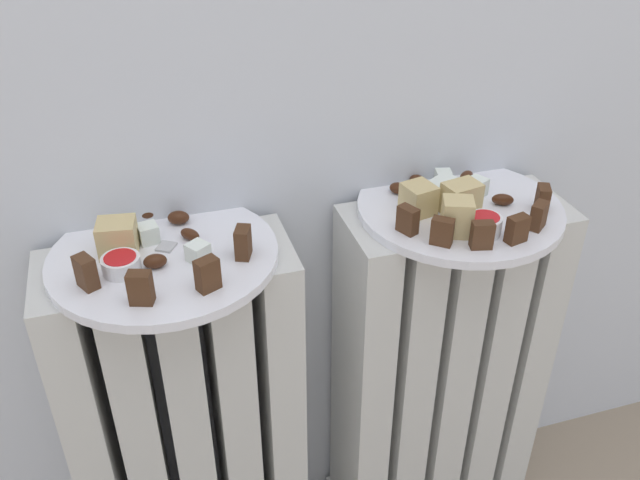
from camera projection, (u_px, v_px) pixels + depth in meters
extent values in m
cube|color=silver|center=(94.00, 446.00, 0.95)|extent=(0.05, 0.14, 0.58)
cube|color=silver|center=(143.00, 435.00, 0.97)|extent=(0.05, 0.14, 0.58)
cube|color=silver|center=(189.00, 425.00, 0.98)|extent=(0.05, 0.14, 0.58)
cube|color=silver|center=(234.00, 414.00, 1.00)|extent=(0.05, 0.14, 0.58)
cube|color=silver|center=(278.00, 405.00, 1.01)|extent=(0.05, 0.14, 0.58)
cube|color=silver|center=(361.00, 386.00, 1.05)|extent=(0.05, 0.14, 0.58)
cube|color=silver|center=(400.00, 377.00, 1.06)|extent=(0.05, 0.14, 0.58)
cube|color=silver|center=(439.00, 369.00, 1.08)|extent=(0.05, 0.14, 0.58)
cube|color=silver|center=(476.00, 360.00, 1.10)|extent=(0.05, 0.14, 0.58)
cube|color=silver|center=(512.00, 352.00, 1.11)|extent=(0.05, 0.14, 0.58)
cylinder|color=white|center=(164.00, 256.00, 0.82)|extent=(0.28, 0.28, 0.01)
cylinder|color=white|center=(459.00, 208.00, 0.92)|extent=(0.28, 0.28, 0.01)
cube|color=#472B19|center=(86.00, 272.00, 0.75)|extent=(0.03, 0.03, 0.04)
cube|color=#472B19|center=(140.00, 288.00, 0.73)|extent=(0.03, 0.02, 0.04)
cube|color=#472B19|center=(208.00, 274.00, 0.75)|extent=(0.03, 0.03, 0.04)
cube|color=#472B19|center=(243.00, 243.00, 0.80)|extent=(0.02, 0.03, 0.04)
cube|color=tan|center=(118.00, 237.00, 0.81)|extent=(0.05, 0.05, 0.04)
cube|color=white|center=(198.00, 252.00, 0.80)|extent=(0.03, 0.03, 0.02)
cube|color=white|center=(148.00, 233.00, 0.83)|extent=(0.03, 0.03, 0.02)
ellipsoid|color=#3D1E0F|center=(178.00, 218.00, 0.87)|extent=(0.03, 0.03, 0.02)
ellipsoid|color=#3D1E0F|center=(155.00, 261.00, 0.79)|extent=(0.03, 0.02, 0.02)
ellipsoid|color=#3D1E0F|center=(146.00, 213.00, 0.88)|extent=(0.03, 0.02, 0.02)
ellipsoid|color=#3D1E0F|center=(190.00, 234.00, 0.84)|extent=(0.03, 0.03, 0.01)
cylinder|color=white|center=(121.00, 265.00, 0.78)|extent=(0.04, 0.04, 0.02)
cylinder|color=red|center=(120.00, 261.00, 0.78)|extent=(0.04, 0.04, 0.01)
cube|color=#472B19|center=(408.00, 220.00, 0.85)|extent=(0.02, 0.03, 0.04)
cube|color=#472B19|center=(442.00, 232.00, 0.83)|extent=(0.03, 0.03, 0.04)
cube|color=#472B19|center=(482.00, 235.00, 0.82)|extent=(0.03, 0.02, 0.04)
cube|color=#472B19|center=(517.00, 229.00, 0.83)|extent=(0.03, 0.02, 0.04)
cube|color=#472B19|center=(539.00, 216.00, 0.86)|extent=(0.03, 0.03, 0.04)
cube|color=#472B19|center=(543.00, 199.00, 0.90)|extent=(0.03, 0.03, 0.04)
cube|color=tan|center=(461.00, 198.00, 0.89)|extent=(0.05, 0.04, 0.04)
cube|color=tan|center=(418.00, 199.00, 0.89)|extent=(0.04, 0.05, 0.04)
cube|color=tan|center=(457.00, 217.00, 0.84)|extent=(0.05, 0.05, 0.05)
cube|color=white|center=(436.00, 191.00, 0.92)|extent=(0.03, 0.03, 0.02)
cube|color=white|center=(445.00, 185.00, 0.94)|extent=(0.03, 0.03, 0.02)
cube|color=white|center=(443.00, 178.00, 0.96)|extent=(0.03, 0.03, 0.02)
cube|color=white|center=(477.00, 187.00, 0.93)|extent=(0.03, 0.03, 0.02)
ellipsoid|color=#3D1E0F|center=(466.00, 177.00, 0.97)|extent=(0.03, 0.03, 0.02)
ellipsoid|color=#3D1E0F|center=(418.00, 180.00, 0.96)|extent=(0.03, 0.03, 0.01)
ellipsoid|color=#3D1E0F|center=(398.00, 188.00, 0.94)|extent=(0.03, 0.03, 0.02)
ellipsoid|color=#3D1E0F|center=(503.00, 200.00, 0.91)|extent=(0.03, 0.03, 0.02)
cylinder|color=white|center=(484.00, 225.00, 0.85)|extent=(0.04, 0.04, 0.02)
cylinder|color=red|center=(485.00, 221.00, 0.85)|extent=(0.04, 0.04, 0.01)
cube|color=#B7B7BC|center=(144.00, 273.00, 0.78)|extent=(0.04, 0.07, 0.00)
cube|color=#B7B7BC|center=(166.00, 247.00, 0.83)|extent=(0.03, 0.03, 0.00)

